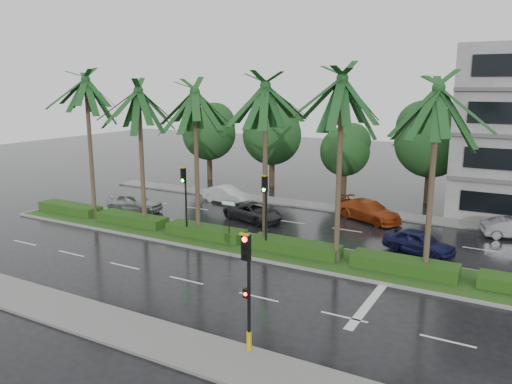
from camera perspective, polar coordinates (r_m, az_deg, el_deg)
The scene contains 17 objects.
ground at distance 28.63m, azimuth -1.91°, elevation -6.75°, with size 120.00×120.00×0.00m, color black.
near_sidewalk at distance 21.21m, azimuth -16.73°, elevation -14.15°, with size 40.00×2.40×0.12m, color slate.
far_sidewalk at distance 38.97m, azimuth 7.24°, elevation -1.62°, with size 40.00×2.00×0.12m, color slate.
median at distance 29.42m, azimuth -0.90°, elevation -6.06°, with size 36.00×4.00×0.15m.
hedge at distance 29.31m, azimuth -0.90°, elevation -5.37°, with size 35.20×1.40×0.60m.
lane_markings at distance 26.91m, azimuth 3.22°, elevation -8.02°, with size 34.00×13.06×0.01m.
palm_row at distance 28.62m, azimuth -3.14°, elevation 10.71°, with size 26.30×4.20×10.29m.
signal_near at distance 17.33m, azimuth -0.97°, elevation -10.85°, with size 0.34×0.45×4.36m.
signal_median_left at distance 30.25m, azimuth -8.16°, elevation 0.06°, with size 0.34×0.42×4.36m.
signal_median_right at distance 27.33m, azimuth 1.07°, elevation -1.12°, with size 0.34×0.42×4.36m.
street_sign at distance 28.92m, azimuth -3.14°, elevation -2.18°, with size 0.95×0.09×2.60m.
bg_trees at distance 43.50m, azimuth 9.58°, elevation 6.12°, with size 33.04×5.61×8.10m.
car_silver at distance 38.25m, azimuth -13.66°, elevation -1.13°, with size 4.17×1.68×1.42m, color #9DA1A5.
car_white at distance 39.92m, azimuth -3.37°, elevation -0.31°, with size 4.10×1.43×1.35m, color silver.
car_darkgrey at distance 34.67m, azimuth -0.29°, elevation -2.29°, with size 4.50×2.07×1.25m, color #242427.
car_red at distance 35.57m, azimuth 12.79°, elevation -2.08°, with size 4.91×1.99×1.42m, color #963410.
car_blue at distance 29.40m, azimuth 18.12°, elevation -5.47°, with size 3.98×1.60×1.36m, color #161843.
Camera 1 is at (14.03, -23.17, 9.28)m, focal length 35.00 mm.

